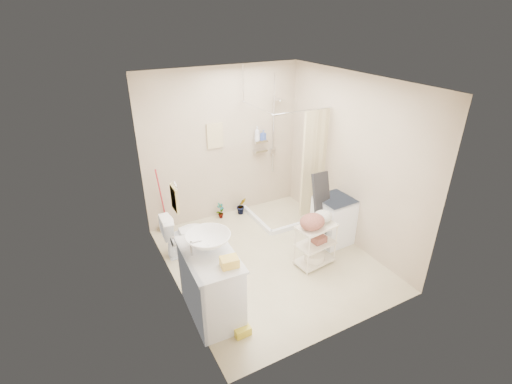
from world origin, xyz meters
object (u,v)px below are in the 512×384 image
Objects in this scene: washing_machine at (333,220)px; laundry_rack at (316,241)px; vanity at (211,284)px; toilet at (185,234)px.

washing_machine is 0.71m from laundry_rack.
vanity reaches higher than laundry_rack.
vanity reaches higher than washing_machine.
toilet is at bearing 158.08° from washing_machine.
laundry_rack is (1.69, 0.21, -0.05)m from vanity.
vanity is 1.46× the size of toilet.
vanity is 2.37m from washing_machine.
toilet is 0.91× the size of washing_machine.
washing_machine is 0.98× the size of laundry_rack.
vanity is 1.29× the size of laundry_rack.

